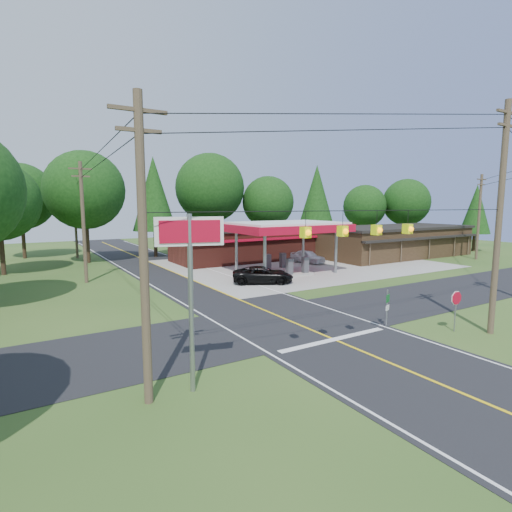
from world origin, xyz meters
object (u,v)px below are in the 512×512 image
gas_canopy (286,228)px  sedan_car (308,257)px  suv_car (263,275)px  big_stop_sign (190,263)px  octagonal_stop_sign (456,302)px

gas_canopy → sedan_car: size_ratio=2.51×
suv_car → big_stop_sign: size_ratio=0.81×
big_stop_sign → octagonal_stop_sign: bearing=-3.5°
gas_canopy → big_stop_sign: 24.72m
gas_canopy → sedan_car: gas_canopy is taller
suv_car → sedan_car: bearing=-27.0°
sedan_car → octagonal_stop_sign: octagonal_stop_sign is taller
gas_canopy → suv_car: size_ratio=2.10×
gas_canopy → octagonal_stop_sign: size_ratio=4.92×
gas_canopy → big_stop_sign: (-16.93, -18.01, 0.31)m
suv_car → octagonal_stop_sign: octagonal_stop_sign is taller
octagonal_stop_sign → gas_canopy: bearing=81.6°
sedan_car → octagonal_stop_sign: (-8.69, -22.96, 0.87)m
big_stop_sign → octagonal_stop_sign: size_ratio=2.90×
sedan_car → big_stop_sign: big_stop_sign is taller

